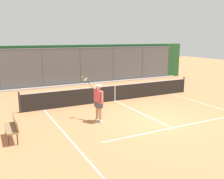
# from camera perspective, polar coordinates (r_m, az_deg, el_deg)

# --- Properties ---
(ground_plane) EXTENTS (60.00, 60.00, 0.00)m
(ground_plane) POSITION_cam_1_polar(r_m,az_deg,el_deg) (11.48, 10.35, -7.07)
(ground_plane) COLOR #C67A4C
(court_line_markings) EXTENTS (8.37, 9.34, 0.01)m
(court_line_markings) POSITION_cam_1_polar(r_m,az_deg,el_deg) (10.51, 14.85, -9.05)
(court_line_markings) COLOR white
(court_line_markings) RESTS_ON ground
(fence_backdrop) EXTENTS (20.43, 1.37, 3.13)m
(fence_backdrop) POSITION_cam_1_polar(r_m,az_deg,el_deg) (20.33, -7.80, 5.63)
(fence_backdrop) COLOR #565B60
(fence_backdrop) RESTS_ON ground
(tennis_net) EXTENTS (10.75, 0.09, 1.07)m
(tennis_net) POSITION_cam_1_polar(r_m,az_deg,el_deg) (14.70, 0.65, -0.74)
(tennis_net) COLOR #2D2D2D
(tennis_net) RESTS_ON ground
(tennis_player) EXTENTS (0.59, 1.36, 1.96)m
(tennis_player) POSITION_cam_1_polar(r_m,az_deg,el_deg) (10.99, -3.16, -2.44)
(tennis_player) COLOR silver
(tennis_player) RESTS_ON ground
(courtside_bench) EXTENTS (0.40, 1.30, 0.84)m
(courtside_bench) POSITION_cam_1_polar(r_m,az_deg,el_deg) (9.87, -21.75, -7.76)
(courtside_bench) COLOR #93704C
(courtside_bench) RESTS_ON ground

